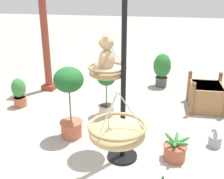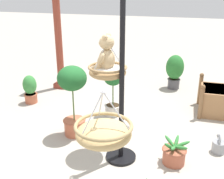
% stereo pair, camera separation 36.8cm
% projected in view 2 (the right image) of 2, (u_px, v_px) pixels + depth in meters
% --- Properties ---
extents(ground_plane, '(40.00, 40.00, 0.00)m').
position_uv_depth(ground_plane, '(115.00, 149.00, 4.21)').
color(ground_plane, '#A8A093').
extents(display_pole_central, '(0.44, 0.44, 2.43)m').
position_uv_depth(display_pole_central, '(121.00, 112.00, 3.74)').
color(display_pole_central, black).
rests_on(display_pole_central, ground).
extents(hanging_basket_with_teddy, '(0.55, 0.55, 0.52)m').
position_uv_depth(hanging_basket_with_teddy, '(108.00, 71.00, 3.76)').
color(hanging_basket_with_teddy, '#A37F51').
extents(teddy_bear, '(0.36, 0.33, 0.52)m').
position_uv_depth(teddy_bear, '(106.00, 55.00, 3.69)').
color(teddy_bear, tan).
extents(hanging_basket_left_high, '(0.58, 0.58, 0.54)m').
position_uv_depth(hanging_basket_left_high, '(104.00, 132.00, 2.64)').
color(hanging_basket_left_high, tan).
extents(greenhouse_pillar_right, '(0.32, 0.32, 2.70)m').
position_uv_depth(greenhouse_pillar_right, '(58.00, 35.00, 6.37)').
color(greenhouse_pillar_right, brown).
rests_on(greenhouse_pillar_right, ground).
extents(wooden_planter_box, '(0.85, 0.74, 0.69)m').
position_uv_depth(wooden_planter_box, '(217.00, 99.00, 5.36)').
color(wooden_planter_box, '#9E7047').
rests_on(wooden_planter_box, ground).
extents(potted_plant_fern_front, '(0.42, 0.40, 0.38)m').
position_uv_depth(potted_plant_fern_front, '(174.00, 154.00, 3.84)').
color(potted_plant_fern_front, '#AD563D').
rests_on(potted_plant_fern_front, ground).
extents(potted_plant_tall_leafy, '(0.29, 0.29, 0.62)m').
position_uv_depth(potted_plant_tall_leafy, '(30.00, 89.00, 5.81)').
color(potted_plant_tall_leafy, '#BC6042').
rests_on(potted_plant_tall_leafy, ground).
extents(potted_plant_small_succulent, '(0.43, 0.43, 0.84)m').
position_uv_depth(potted_plant_small_succulent, '(175.00, 70.00, 6.58)').
color(potted_plant_small_succulent, '#4C4C51').
rests_on(potted_plant_small_succulent, ground).
extents(potted_plant_conical_shrub, '(0.35, 0.35, 0.91)m').
position_uv_depth(potted_plant_conical_shrub, '(113.00, 91.00, 5.18)').
color(potted_plant_conical_shrub, beige).
rests_on(potted_plant_conical_shrub, ground).
extents(potted_plant_trailing_ivy, '(0.47, 0.47, 1.21)m').
position_uv_depth(potted_plant_trailing_ivy, '(73.00, 93.00, 4.38)').
color(potted_plant_trailing_ivy, '#BC6042').
rests_on(potted_plant_trailing_ivy, ground).
extents(watering_can, '(0.35, 0.20, 0.30)m').
position_uv_depth(watering_can, '(219.00, 146.00, 4.11)').
color(watering_can, gray).
rests_on(watering_can, ground).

